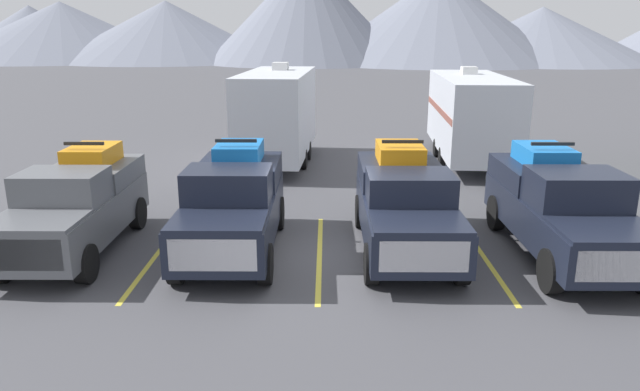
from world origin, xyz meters
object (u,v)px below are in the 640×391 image
object	(u,v)px
pickup_truck_b	(234,202)
camper_trailer_b	(471,113)
pickup_truck_c	(405,203)
pickup_truck_a	(77,204)
camper_trailer_a	(278,112)
pickup_truck_d	(560,205)

from	to	relation	value
pickup_truck_b	camper_trailer_b	xyz separation A→B (m)	(8.02, 10.00, 0.77)
pickup_truck_c	camper_trailer_b	xyz separation A→B (m)	(3.88, 9.87, 0.80)
pickup_truck_b	pickup_truck_a	bearing A→B (deg)	-179.84
pickup_truck_b	camper_trailer_a	xyz separation A→B (m)	(0.30, 9.54, 0.87)
pickup_truck_a	pickup_truck_b	xyz separation A→B (m)	(3.79, 0.01, 0.04)
camper_trailer_a	pickup_truck_c	bearing A→B (deg)	-67.83
pickup_truck_c	camper_trailer_b	size ratio (longest dim) A/B	0.61
camper_trailer_b	camper_trailer_a	bearing A→B (deg)	-176.63
pickup_truck_a	camper_trailer_b	xyz separation A→B (m)	(11.80, 10.01, 0.81)
pickup_truck_b	camper_trailer_a	world-z (taller)	camper_trailer_a
pickup_truck_c	camper_trailer_b	world-z (taller)	camper_trailer_b
pickup_truck_d	camper_trailer_b	distance (m)	10.17
camper_trailer_a	pickup_truck_a	bearing A→B (deg)	-113.16
camper_trailer_b	pickup_truck_c	bearing A→B (deg)	-111.46
pickup_truck_c	pickup_truck_d	size ratio (longest dim) A/B	0.94
pickup_truck_a	camper_trailer_b	bearing A→B (deg)	40.29
pickup_truck_b	camper_trailer_b	bearing A→B (deg)	51.28
pickup_truck_a	pickup_truck_d	size ratio (longest dim) A/B	0.90
pickup_truck_d	camper_trailer_b	xyz separation A→B (m)	(0.23, 10.14, 0.78)
pickup_truck_a	pickup_truck_d	world-z (taller)	pickup_truck_d
pickup_truck_a	camper_trailer_b	distance (m)	15.50
pickup_truck_d	pickup_truck_b	bearing A→B (deg)	178.96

